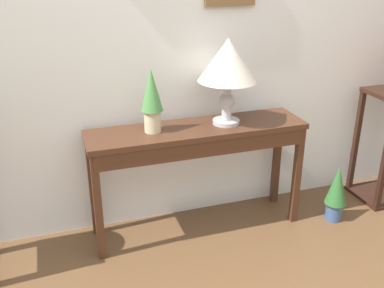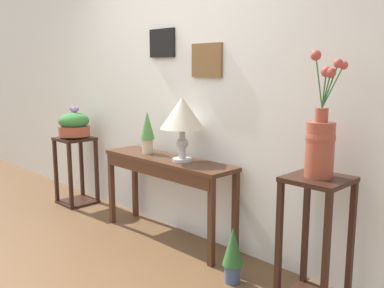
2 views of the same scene
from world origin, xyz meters
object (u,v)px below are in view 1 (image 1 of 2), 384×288
potted_plant_on_console (152,97)px  potted_plant_floor (337,191)px  console_table (198,144)px  table_lamp (228,63)px

potted_plant_on_console → potted_plant_floor: size_ratio=0.94×
console_table → potted_plant_floor: console_table is taller
table_lamp → potted_plant_on_console: bearing=178.7°
potted_plant_on_console → potted_plant_floor: (1.22, -0.23, -0.72)m
console_table → potted_plant_on_console: potted_plant_on_console is taller
potted_plant_floor → table_lamp: bearing=163.6°
potted_plant_on_console → potted_plant_floor: 1.44m
console_table → potted_plant_on_console: bearing=173.1°
potted_plant_floor → potted_plant_on_console: bearing=169.3°
table_lamp → potted_plant_floor: table_lamp is taller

